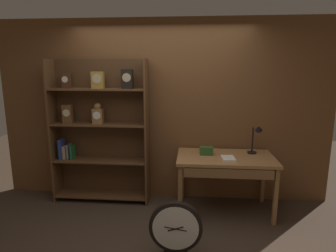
% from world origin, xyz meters
% --- Properties ---
extents(ground_plane, '(10.00, 10.00, 0.00)m').
position_xyz_m(ground_plane, '(0.00, 0.00, 0.00)').
color(ground_plane, '#3D2D21').
extents(back_wood_panel, '(4.80, 0.05, 2.60)m').
position_xyz_m(back_wood_panel, '(0.00, 1.34, 1.30)').
color(back_wood_panel, brown).
rests_on(back_wood_panel, ground).
extents(bookshelf, '(1.37, 0.31, 2.04)m').
position_xyz_m(bookshelf, '(-0.90, 1.13, 1.03)').
color(bookshelf, brown).
rests_on(bookshelf, ground).
extents(workbench, '(1.27, 0.73, 0.77)m').
position_xyz_m(workbench, '(0.88, 0.89, 0.69)').
color(workbench, '#9E6B3D').
rests_on(workbench, ground).
extents(desk_lamp, '(0.18, 0.18, 0.42)m').
position_xyz_m(desk_lamp, '(1.29, 1.05, 1.02)').
color(desk_lamp, black).
rests_on(desk_lamp, workbench).
extents(toolbox_small, '(0.18, 0.10, 0.11)m').
position_xyz_m(toolbox_small, '(0.63, 0.96, 0.83)').
color(toolbox_small, '#2D5123').
rests_on(toolbox_small, workbench).
extents(open_repair_manual, '(0.17, 0.23, 0.02)m').
position_xyz_m(open_repair_manual, '(0.90, 0.78, 0.79)').
color(open_repair_manual, silver).
rests_on(open_repair_manual, workbench).
extents(round_clock_large, '(0.55, 0.11, 0.59)m').
position_xyz_m(round_clock_large, '(0.29, -0.09, 0.30)').
color(round_clock_large, black).
rests_on(round_clock_large, ground).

